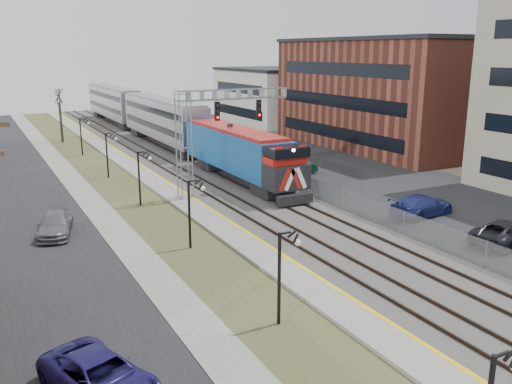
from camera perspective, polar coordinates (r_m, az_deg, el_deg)
street_west at (r=45.79m, az=-23.56°, el=-0.39°), size 7.00×120.00×0.04m
sidewalk at (r=46.27m, az=-18.03°, el=0.30°), size 2.00×120.00×0.08m
grass_median at (r=46.84m, az=-14.43°, el=0.72°), size 4.00×120.00×0.06m
platform at (r=47.56m, az=-10.93°, el=1.24°), size 2.00×120.00×0.24m
ballast_bed at (r=49.19m, az=-5.36°, el=1.86°), size 8.00×120.00×0.20m
parking_lot at (r=54.80m, az=6.32°, el=3.07°), size 16.00×120.00×0.04m
platform_edge at (r=47.78m, az=-9.93°, el=1.50°), size 0.24×120.00×0.01m
track_near at (r=48.45m, az=-7.55°, el=1.81°), size 1.58×120.00×0.15m
track_far at (r=49.73m, az=-3.77°, el=2.24°), size 1.58×120.00×0.15m
train at (r=67.84m, az=-10.80°, el=7.57°), size 3.00×63.05×5.33m
signal_gantry at (r=40.80m, az=-5.36°, el=7.06°), size 9.00×1.07×8.15m
lampposts at (r=30.82m, az=-7.21°, el=-2.31°), size 0.14×62.14×4.00m
fence at (r=50.75m, az=-0.99°, el=3.13°), size 0.04×120.00×1.60m
buildings_east at (r=60.19m, az=19.87°, el=9.38°), size 16.00×76.00×15.00m
car_lot_c at (r=34.68m, az=24.91°, el=-3.92°), size 5.33×3.09×1.40m
car_lot_d at (r=38.39m, az=17.03°, el=-1.41°), size 5.30×2.74×1.47m
car_lot_e at (r=50.56m, az=3.75°, el=2.95°), size 4.49×3.14×1.42m
car_lot_f at (r=49.21m, az=4.19°, el=2.58°), size 4.24×1.80×1.36m
car_street_a at (r=19.17m, az=-16.08°, el=-18.31°), size 3.77×5.31×1.34m
car_street_b at (r=35.21m, az=-20.39°, el=-3.26°), size 2.85×4.82×1.31m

